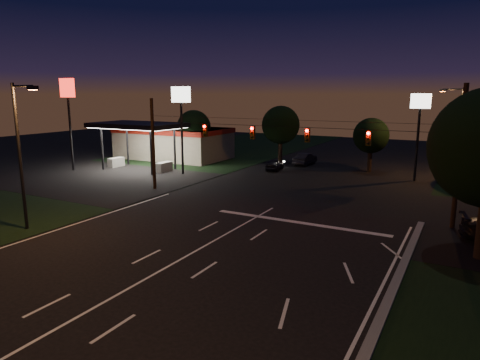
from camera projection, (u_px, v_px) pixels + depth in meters
The scene contains 19 objects.
ground at pixel (148, 278), 19.78m from camera, with size 140.00×140.00×0.00m, color black.
cross_street_left at pixel (99, 179), 42.92m from camera, with size 20.00×16.00×0.02m, color black.
center_line at pixel (32, 342), 14.61m from camera, with size 0.14×40.00×0.01m, color silver.
stop_bar at pixel (298, 222), 28.28m from camera, with size 12.00×0.50×0.01m, color silver.
utility_pole_right at pixel (452, 228), 27.08m from camera, with size 0.30×0.30×9.00m, color black.
utility_pole_left at pixel (155, 189), 38.31m from camera, with size 0.28×0.28×8.00m, color black.
signal_span at pixel (279, 133), 31.58m from camera, with size 24.00×0.40×1.56m.
gas_station at pixel (171, 141), 55.72m from camera, with size 14.20×16.10×5.25m.
pole_sign_left_near at pixel (181, 108), 43.90m from camera, with size 2.20×0.30×9.10m.
pole_sign_left_far at pixel (68, 101), 45.95m from camera, with size 2.00×0.30×10.00m.
pole_sign_right at pixel (419, 117), 40.65m from camera, with size 1.80×0.30×8.40m.
street_light_left at pixel (22, 147), 25.73m from camera, with size 2.20×0.35×9.00m.
street_light_right_far at pixel (457, 127), 41.05m from camera, with size 2.20×0.35×9.00m.
tree_far_a at pixel (195, 127), 53.30m from camera, with size 4.20×4.20×6.42m.
tree_far_b at pixel (281, 125), 52.00m from camera, with size 4.60×4.60×6.98m.
tree_far_c at pixel (371, 136), 46.12m from camera, with size 3.80×3.80×5.86m.
tree_far_d at pixel (466, 132), 40.02m from camera, with size 4.80×4.80×7.30m.
car_oncoming_a at pixel (274, 165), 47.69m from camera, with size 1.43×3.56×1.21m, color black.
car_oncoming_b at pixel (305, 159), 51.37m from camera, with size 1.51×4.32×1.42m, color black.
Camera 1 is at (12.57, -14.22, 8.33)m, focal length 32.00 mm.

